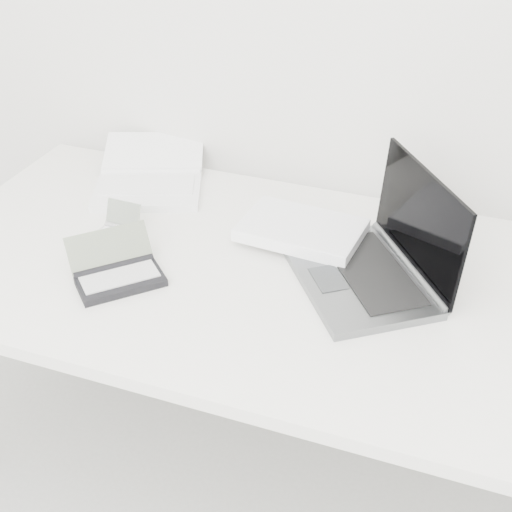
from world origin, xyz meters
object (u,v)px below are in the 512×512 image
(desk, at_px, (275,290))
(palmtop_charcoal, at_px, (117,273))
(netbook_open_white, at_px, (149,179))
(laptop_large, at_px, (347,249))

(desk, xyz_separation_m, palmtop_charcoal, (-0.30, -0.14, 0.06))
(desk, height_order, netbook_open_white, netbook_open_white)
(desk, bearing_deg, netbook_open_white, 149.10)
(netbook_open_white, bearing_deg, desk, -51.84)
(desk, relative_size, palmtop_charcoal, 7.00)
(desk, distance_m, laptop_large, 0.18)
(laptop_large, height_order, palmtop_charcoal, laptop_large)
(netbook_open_white, bearing_deg, palmtop_charcoal, -92.68)
(laptop_large, relative_size, palmtop_charcoal, 2.23)
(laptop_large, relative_size, netbook_open_white, 1.22)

